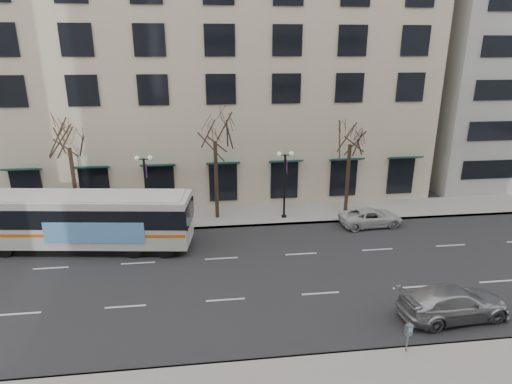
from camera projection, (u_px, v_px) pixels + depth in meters
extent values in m
plane|color=black|center=(223.00, 277.00, 24.07)|extent=(160.00, 160.00, 0.00)
cube|color=gray|center=(282.00, 214.00, 33.09)|extent=(80.00, 4.00, 0.15)
cube|color=#C8B398|center=(187.00, 51.00, 39.78)|extent=(40.00, 20.00, 24.00)
cylinder|color=black|center=(75.00, 188.00, 30.28)|extent=(0.28, 0.28, 5.74)
cylinder|color=black|center=(216.00, 181.00, 31.40)|extent=(0.28, 0.28, 5.95)
cylinder|color=black|center=(348.00, 180.00, 32.64)|extent=(0.28, 0.28, 5.46)
cylinder|color=black|center=(146.00, 193.00, 30.41)|extent=(0.16, 0.16, 5.00)
cylinder|color=black|center=(149.00, 223.00, 31.16)|extent=(0.36, 0.36, 0.30)
cube|color=black|center=(143.00, 159.00, 29.63)|extent=(0.90, 0.06, 0.06)
sphere|color=silver|center=(137.00, 158.00, 29.55)|extent=(0.32, 0.32, 0.32)
sphere|color=silver|center=(150.00, 158.00, 29.65)|extent=(0.32, 0.32, 0.32)
cube|color=#4F1E73|center=(146.00, 171.00, 29.92)|extent=(0.04, 0.45, 1.00)
cylinder|color=black|center=(285.00, 187.00, 31.57)|extent=(0.16, 0.16, 5.00)
cylinder|color=black|center=(284.00, 217.00, 32.32)|extent=(0.36, 0.36, 0.30)
cube|color=black|center=(285.00, 155.00, 30.79)|extent=(0.90, 0.06, 0.06)
sphere|color=silver|center=(279.00, 154.00, 30.71)|extent=(0.32, 0.32, 0.32)
sphere|color=silver|center=(291.00, 154.00, 30.81)|extent=(0.32, 0.32, 0.32)
cube|color=#4F1E73|center=(287.00, 166.00, 31.07)|extent=(0.04, 0.45, 1.00)
cube|color=silver|center=(84.00, 219.00, 26.98)|extent=(13.58, 4.61, 3.05)
cube|color=black|center=(88.00, 244.00, 27.52)|extent=(12.47, 4.13, 0.50)
cube|color=black|center=(89.00, 212.00, 26.83)|extent=(13.05, 4.58, 1.22)
cube|color=#D65E14|center=(85.00, 227.00, 27.15)|extent=(13.45, 4.62, 0.20)
cube|color=#5A9ADC|center=(94.00, 233.00, 25.67)|extent=(6.06, 0.87, 1.33)
cube|color=silver|center=(81.00, 196.00, 26.48)|extent=(12.88, 4.24, 0.09)
cylinder|color=black|center=(4.00, 249.00, 26.28)|extent=(1.14, 0.45, 1.11)
cylinder|color=black|center=(26.00, 232.00, 28.70)|extent=(1.14, 0.45, 1.11)
cylinder|color=black|center=(133.00, 249.00, 26.21)|extent=(1.14, 0.45, 1.11)
cylinder|color=black|center=(144.00, 232.00, 28.62)|extent=(1.14, 0.45, 1.11)
cylinder|color=black|center=(166.00, 249.00, 26.19)|extent=(1.14, 0.45, 1.11)
cylinder|color=black|center=(174.00, 232.00, 28.61)|extent=(1.14, 0.45, 1.11)
imported|color=#A3A5AB|center=(454.00, 303.00, 20.30)|extent=(5.50, 2.61, 1.55)
imported|color=#BCBCBC|center=(371.00, 217.00, 30.98)|extent=(4.68, 2.41, 1.26)
cylinder|color=slate|center=(407.00, 342.00, 17.82)|extent=(0.08, 0.08, 0.90)
cube|color=slate|center=(409.00, 330.00, 17.63)|extent=(0.31, 0.23, 0.50)
cube|color=blue|center=(410.00, 330.00, 17.52)|extent=(0.14, 0.05, 0.18)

